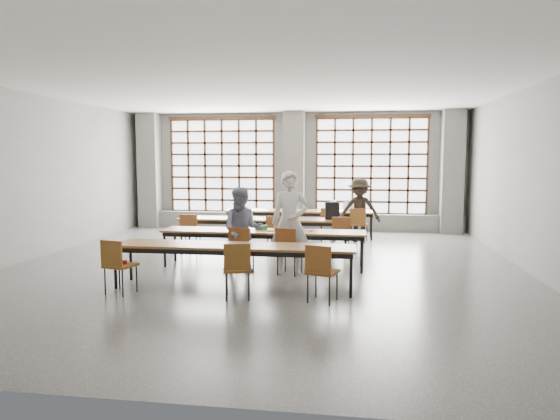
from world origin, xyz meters
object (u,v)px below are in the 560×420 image
Objects in this scene: chair_mid_centre at (276,231)px; red_pouch at (120,262)px; desk_row_c at (263,234)px; chair_near_left at (117,261)px; student_female at (243,230)px; desk_row_a at (299,213)px; chair_near_right at (321,267)px; student_back at (359,210)px; desk_row_d at (233,249)px; chair_back_right at (359,221)px; chair_mid_left at (190,229)px; chair_front_right at (288,246)px; chair_back_mid at (328,221)px; mouse at (311,230)px; desk_row_b at (264,221)px; phone at (271,231)px; backpack at (332,211)px; laptop_back at (350,208)px; chair_mid_right at (340,232)px; plastic_bag at (333,205)px; chair_front_left at (241,245)px; laptop_front at (291,227)px; green_box at (261,227)px; student_male at (290,223)px.

chair_mid_centre reaches higher than red_pouch.
desk_row_c is 4.55× the size of chair_near_left.
desk_row_c is 2.50× the size of student_female.
desk_row_a is 6.44m from red_pouch.
chair_near_right is at bearing -1.37° from red_pouch.
desk_row_c is at bearing -114.30° from student_back.
desk_row_c is at bearing 83.33° from desk_row_d.
chair_back_right and chair_mid_centre have the same top height.
chair_mid_left is (-2.24, -2.52, -0.13)m from desk_row_a.
desk_row_d is 5.30m from chair_back_right.
chair_mid_left and chair_mid_centre have the same top height.
chair_front_right reaches higher than desk_row_c.
chair_near_left is (0.01, -3.60, 0.00)m from chair_mid_left.
chair_back_mid is (0.81, -0.63, -0.13)m from desk_row_a.
chair_back_mid is 3.21m from mouse.
student_back is (3.84, 2.02, 0.28)m from chair_mid_left.
chair_front_right reaches higher than desk_row_b.
chair_back_mid is 0.85m from student_back.
student_female is (-0.62, -4.31, 0.14)m from desk_row_a.
student_back is 12.54× the size of phone.
student_back is (0.02, 0.13, 0.28)m from chair_back_right.
desk_row_c is at bearing -131.43° from backpack.
desk_row_d is at bearing -108.44° from laptop_back.
phone is at bearing -133.19° from chair_mid_right.
chair_back_mid and chair_back_right have the same top height.
phone is at bearing -104.70° from plastic_bag.
desk_row_a is at bearing 85.22° from desk_row_c.
red_pouch is (-3.02, -5.41, -0.04)m from chair_back_mid.
chair_near_right is at bearing -67.31° from chair_front_right.
student_back is at bearing 83.52° from chair_near_right.
chair_mid_left is at bearing -179.99° from chair_mid_centre.
laptop_back is 1.87× the size of red_pouch.
desk_row_d is at bearing -84.07° from chair_front_left.
desk_row_d is at bearing -124.60° from mouse.
laptop_back reaches higher than chair_mid_left.
laptop_front is at bearing -120.12° from backpack.
chair_mid_centre is at bearing 108.73° from chair_near_right.
desk_row_c is 1.69m from desk_row_d.
desk_row_b is 10.69× the size of laptop_back.
chair_back_right is 3.35m from mouse.
chair_front_left is 0.29m from student_female.
chair_back_mid is at bearing 69.22° from green_box.
chair_front_right is 4.17m from student_back.
student_back is 3.47m from mouse.
red_pouch is at bearing -119.09° from chair_mid_centre.
student_male is 1.19× the size of student_female.
laptop_front is at bearing 41.20° from chair_front_left.
desk_row_c is at bearing -57.99° from green_box.
chair_near_left is (-2.49, -1.68, 0.00)m from chair_front_right.
laptop_front reaches higher than chair_mid_left.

